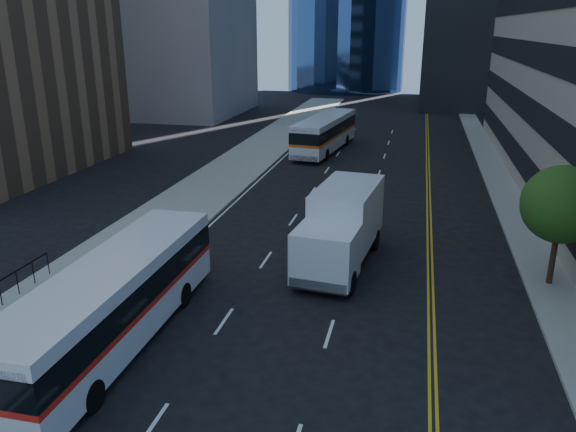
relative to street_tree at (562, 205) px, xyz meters
The scene contains 7 objects.
ground 12.58m from the street_tree, 138.37° to the right, with size 160.00×160.00×0.00m, color black.
sidewalk_west 26.11m from the street_tree, 138.92° to the left, with size 5.00×90.00×0.15m, color gray.
sidewalk_east 17.37m from the street_tree, 90.00° to the left, with size 2.00×90.00×0.15m, color gray.
street_tree is the anchor object (origin of this frame).
bus_front 17.77m from the street_tree, 152.05° to the right, with size 2.58×11.64×3.00m.
bus_rear 28.62m from the street_tree, 119.01° to the left, with size 3.98×11.93×3.02m.
box_truck 9.16m from the street_tree, behind, with size 3.32×7.61×3.53m.
Camera 1 is at (3.06, -15.67, 10.50)m, focal length 35.00 mm.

